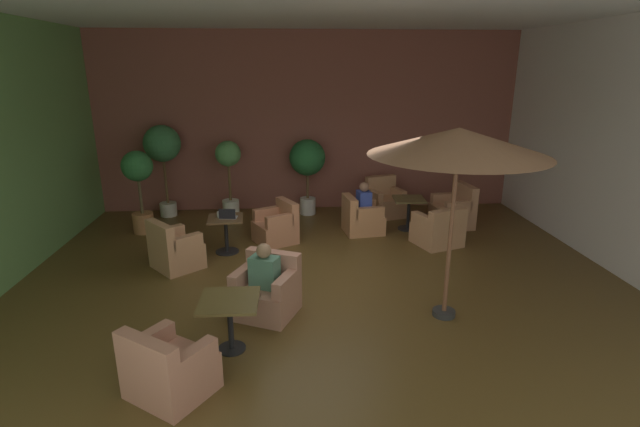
{
  "coord_description": "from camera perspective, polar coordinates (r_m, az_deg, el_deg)",
  "views": [
    {
      "loc": [
        -0.56,
        -7.23,
        3.38
      ],
      "look_at": [
        0.0,
        0.43,
        1.01
      ],
      "focal_mm": 26.78,
      "sensor_mm": 36.0,
      "label": 1
    }
  ],
  "objects": [
    {
      "name": "armchair_mid_center_north",
      "position": [
        6.89,
        -6.39,
        -9.35
      ],
      "size": [
        1.05,
        1.02,
        0.85
      ],
      "color": "tan",
      "rests_on": "ground_plane"
    },
    {
      "name": "cafe_table_front_right",
      "position": [
        10.39,
        10.56,
        0.73
      ],
      "size": [
        0.69,
        0.69,
        0.69
      ],
      "color": "black",
      "rests_on": "ground_plane"
    },
    {
      "name": "armchair_front_left_north",
      "position": [
        8.67,
        -16.96,
        -4.24
      ],
      "size": [
        1.03,
        1.04,
        0.88
      ],
      "color": "tan",
      "rests_on": "ground_plane"
    },
    {
      "name": "potted_tree_mid_right",
      "position": [
        11.13,
        -1.52,
        6.2
      ],
      "size": [
        0.84,
        0.84,
        1.78
      ],
      "color": "silver",
      "rests_on": "ground_plane"
    },
    {
      "name": "patron_blue_shirt",
      "position": [
        10.0,
        5.26,
        1.6
      ],
      "size": [
        0.3,
        0.37,
        0.69
      ],
      "color": "#31439B",
      "rests_on": "ground_plane"
    },
    {
      "name": "cafe_table_front_left",
      "position": [
        9.11,
        -11.18,
        -1.71
      ],
      "size": [
        0.68,
        0.68,
        0.69
      ],
      "color": "black",
      "rests_on": "ground_plane"
    },
    {
      "name": "wall_back_brick",
      "position": [
        11.58,
        -1.41,
        10.79
      ],
      "size": [
        10.1,
        0.08,
        4.19
      ],
      "primitive_type": "cube",
      "color": "brown",
      "rests_on": "ground_plane"
    },
    {
      "name": "patio_umbrella_tall_red",
      "position": [
        6.36,
        16.21,
        8.12
      ],
      "size": [
        2.32,
        2.32,
        2.65
      ],
      "color": "#2D2D2D",
      "rests_on": "ground_plane"
    },
    {
      "name": "armchair_mid_center_east",
      "position": [
        5.56,
        -17.66,
        -17.37
      ],
      "size": [
        1.07,
        1.05,
        0.8
      ],
      "color": "tan",
      "rests_on": "ground_plane"
    },
    {
      "name": "armchair_front_right_west",
      "position": [
        10.1,
        4.97,
        -0.63
      ],
      "size": [
        0.87,
        0.8,
        0.8
      ],
      "color": "#C07E51",
      "rests_on": "ground_plane"
    },
    {
      "name": "ceiling_slab",
      "position": [
        7.3,
        0.27,
        23.77
      ],
      "size": [
        10.1,
        8.61,
        0.06
      ],
      "primitive_type": "cube",
      "color": "silver",
      "rests_on": "wall_back_brick"
    },
    {
      "name": "cafe_table_mid_center",
      "position": [
        6.02,
        -10.75,
        -11.28
      ],
      "size": [
        0.72,
        0.72,
        0.69
      ],
      "color": "black",
      "rests_on": "ground_plane"
    },
    {
      "name": "open_laptop",
      "position": [
        8.97,
        -10.94,
        -0.27
      ],
      "size": [
        0.33,
        0.26,
        0.2
      ],
      "color": "#9EA0A5",
      "rests_on": "cafe_table_front_left"
    },
    {
      "name": "iced_drink_cup",
      "position": [
        9.07,
        -11.97,
        -0.1
      ],
      "size": [
        0.08,
        0.08,
        0.11
      ],
      "primitive_type": "cylinder",
      "color": "white",
      "rests_on": "cafe_table_front_left"
    },
    {
      "name": "wall_right_plain",
      "position": [
        9.22,
        33.3,
        6.35
      ],
      "size": [
        0.08,
        8.61,
        4.19
      ],
      "primitive_type": "cube",
      "color": "silver",
      "rests_on": "ground_plane"
    },
    {
      "name": "ground_plane",
      "position": [
        8.0,
        0.23,
        -7.89
      ],
      "size": [
        10.1,
        8.61,
        0.02
      ],
      "primitive_type": "cube",
      "color": "brown"
    },
    {
      "name": "armchair_front_left_east",
      "position": [
        9.56,
        -5.19,
        -1.63
      ],
      "size": [
        0.97,
        0.97,
        0.83
      ],
      "color": "#BC7653",
      "rests_on": "ground_plane"
    },
    {
      "name": "armchair_front_right_north",
      "position": [
        9.64,
        13.96,
        -1.97
      ],
      "size": [
        1.0,
        0.99,
        0.79
      ],
      "color": "tan",
      "rests_on": "ground_plane"
    },
    {
      "name": "potted_tree_right_corner",
      "position": [
        11.5,
        -18.3,
        7.35
      ],
      "size": [
        0.83,
        0.83,
        2.13
      ],
      "color": "beige",
      "rests_on": "ground_plane"
    },
    {
      "name": "potted_tree_mid_left",
      "position": [
        11.03,
        -10.85,
        5.4
      ],
      "size": [
        0.58,
        0.58,
        1.8
      ],
      "color": "silver",
      "rests_on": "ground_plane"
    },
    {
      "name": "armchair_front_right_south",
      "position": [
        11.31,
        7.73,
        1.37
      ],
      "size": [
        0.93,
        0.9,
        0.91
      ],
      "color": "tan",
      "rests_on": "ground_plane"
    },
    {
      "name": "armchair_front_right_east",
      "position": [
        10.87,
        15.69,
        0.26
      ],
      "size": [
        0.86,
        0.91,
        0.93
      ],
      "color": "tan",
      "rests_on": "ground_plane"
    },
    {
      "name": "patron_by_window",
      "position": [
        6.69,
        -6.66,
        -6.53
      ],
      "size": [
        0.46,
        0.39,
        0.64
      ],
      "color": "#48725B",
      "rests_on": "ground_plane"
    },
    {
      "name": "potted_tree_left_corner",
      "position": [
        10.54,
        -20.86,
        3.76
      ],
      "size": [
        0.63,
        0.63,
        1.75
      ],
      "color": "#AB6B40",
      "rests_on": "ground_plane"
    }
  ]
}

